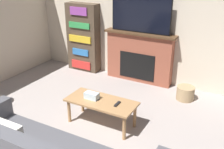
{
  "coord_description": "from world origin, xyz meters",
  "views": [
    {
      "loc": [
        1.84,
        -1.01,
        2.34
      ],
      "look_at": [
        -0.02,
        2.41,
        0.69
      ],
      "focal_mm": 42.0,
      "sensor_mm": 36.0,
      "label": 1
    }
  ],
  "objects": [
    {
      "name": "wall_back",
      "position": [
        0.0,
        3.98,
        1.35
      ],
      "size": [
        6.38,
        0.06,
        2.7
      ],
      "color": "beige",
      "rests_on": "ground_plane"
    },
    {
      "name": "tv",
      "position": [
        -0.15,
        3.81,
        1.4
      ],
      "size": [
        1.24,
        0.03,
        0.69
      ],
      "color": "black",
      "rests_on": "fireplace"
    },
    {
      "name": "storage_basket",
      "position": [
        0.96,
        3.44,
        0.13
      ],
      "size": [
        0.32,
        0.32,
        0.25
      ],
      "color": "tan",
      "rests_on": "ground_plane"
    },
    {
      "name": "fireplace",
      "position": [
        -0.15,
        3.83,
        0.53
      ],
      "size": [
        1.51,
        0.28,
        1.06
      ],
      "color": "brown",
      "rests_on": "ground_plane"
    },
    {
      "name": "tissue_box",
      "position": [
        -0.15,
        1.98,
        0.47
      ],
      "size": [
        0.22,
        0.12,
        0.1
      ],
      "color": "silver",
      "rests_on": "coffee_table"
    },
    {
      "name": "bookshelf",
      "position": [
        -1.54,
        3.81,
        0.77
      ],
      "size": [
        0.76,
        0.29,
        1.55
      ],
      "color": "#4C3D2D",
      "rests_on": "ground_plane"
    },
    {
      "name": "remote_control",
      "position": [
        0.29,
        2.01,
        0.43
      ],
      "size": [
        0.04,
        0.15,
        0.02
      ],
      "color": "black",
      "rests_on": "coffee_table"
    },
    {
      "name": "coffee_table",
      "position": [
        0.02,
        1.99,
        0.36
      ],
      "size": [
        1.09,
        0.49,
        0.42
      ],
      "color": "#A87A4C",
      "rests_on": "ground_plane"
    }
  ]
}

